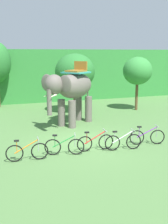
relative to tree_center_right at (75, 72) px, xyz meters
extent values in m
plane|color=#4C753D|center=(-1.65, -6.75, -2.95)|extent=(80.00, 80.00, 0.00)
cube|color=#338438|center=(-1.65, 7.86, -0.67)|extent=(36.00, 6.00, 4.56)
cylinder|color=brown|center=(0.00, 0.00, -2.04)|extent=(0.25, 0.25, 1.82)
ellipsoid|color=#28702D|center=(0.00, 0.00, 0.01)|extent=(2.81, 2.81, 2.55)
cylinder|color=brown|center=(4.69, -0.61, -1.94)|extent=(0.21, 0.21, 2.03)
ellipsoid|color=#338438|center=(4.69, -0.61, 0.01)|extent=(2.17, 2.17, 2.06)
ellipsoid|color=#665E56|center=(-0.96, -3.06, -0.60)|extent=(3.15, 2.88, 1.50)
cylinder|color=#665E56|center=(-1.43, -3.91, -2.15)|extent=(0.44, 0.44, 1.60)
cylinder|color=#665E56|center=(-1.90, -3.31, -2.15)|extent=(0.44, 0.44, 1.60)
cylinder|color=#665E56|center=(-0.01, -2.81, -2.15)|extent=(0.44, 0.44, 1.60)
cylinder|color=#665E56|center=(-0.48, -2.20, -2.15)|extent=(0.44, 0.44, 1.60)
ellipsoid|color=#665E56|center=(-2.54, -4.29, -0.35)|extent=(1.48, 1.46, 1.10)
ellipsoid|color=#665E56|center=(-2.04, -4.68, -0.30)|extent=(0.64, 0.76, 0.96)
ellipsoid|color=#665E56|center=(-2.80, -3.70, -0.30)|extent=(0.64, 0.76, 0.96)
cylinder|color=#665E56|center=(-2.89, -4.56, -1.25)|extent=(0.26, 0.26, 1.40)
cone|color=beige|center=(-2.72, -4.71, -0.90)|extent=(0.52, 0.44, 0.21)
cone|color=beige|center=(-2.99, -4.36, -0.90)|extent=(0.52, 0.44, 0.21)
cube|color=teal|center=(-0.88, -3.00, 0.18)|extent=(1.84, 1.85, 0.08)
cube|color=olive|center=(-0.88, -3.00, 0.27)|extent=(1.42, 1.39, 0.10)
cube|color=olive|center=(-0.48, -2.69, 0.55)|extent=(0.63, 0.77, 0.56)
cylinder|color=#665E56|center=(0.17, -2.19, -1.05)|extent=(0.08, 0.08, 0.90)
torus|color=black|center=(-5.13, -8.12, -2.60)|extent=(0.71, 0.11, 0.71)
torus|color=black|center=(-4.13, -8.20, -2.60)|extent=(0.71, 0.11, 0.71)
cylinder|color=orange|center=(-4.65, -8.16, -2.35)|extent=(0.97, 0.12, 0.54)
cylinder|color=orange|center=(-5.03, -8.13, -2.34)|extent=(0.03, 0.03, 0.52)
cube|color=black|center=(-5.03, -8.13, -2.08)|extent=(0.21, 0.12, 0.06)
cylinder|color=#9E9EA3|center=(-4.18, -8.20, -2.32)|extent=(0.03, 0.03, 0.55)
cylinder|color=#9E9EA3|center=(-4.18, -8.20, -2.05)|extent=(0.07, 0.52, 0.03)
torus|color=black|center=(-3.51, -7.88, -2.60)|extent=(0.70, 0.25, 0.71)
torus|color=black|center=(-2.55, -8.16, -2.60)|extent=(0.70, 0.25, 0.71)
cylinder|color=green|center=(-3.06, -8.02, -2.35)|extent=(0.94, 0.32, 0.54)
cylinder|color=green|center=(-3.42, -7.91, -2.34)|extent=(0.03, 0.03, 0.52)
cube|color=black|center=(-3.42, -7.91, -2.08)|extent=(0.22, 0.15, 0.06)
cylinder|color=#9E9EA3|center=(-2.60, -8.15, -2.32)|extent=(0.03, 0.03, 0.55)
cylinder|color=#9E9EA3|center=(-2.60, -8.15, -2.05)|extent=(0.18, 0.51, 0.03)
torus|color=black|center=(-2.09, -7.94, -2.60)|extent=(0.71, 0.08, 0.71)
torus|color=black|center=(-1.09, -7.98, -2.60)|extent=(0.71, 0.08, 0.71)
cylinder|color=red|center=(-1.61, -7.96, -2.35)|extent=(0.97, 0.09, 0.54)
cylinder|color=red|center=(-1.99, -7.94, -2.34)|extent=(0.03, 0.03, 0.52)
cube|color=black|center=(-1.99, -7.94, -2.08)|extent=(0.20, 0.11, 0.06)
cylinder|color=#9E9EA3|center=(-1.14, -7.98, -2.32)|extent=(0.03, 0.03, 0.55)
cylinder|color=#9E9EA3|center=(-1.14, -7.98, -2.05)|extent=(0.06, 0.52, 0.03)
torus|color=black|center=(-0.88, -8.23, -2.60)|extent=(0.71, 0.14, 0.71)
torus|color=black|center=(0.12, -8.36, -2.60)|extent=(0.71, 0.14, 0.71)
cylinder|color=silver|center=(-0.41, -8.29, -2.35)|extent=(0.97, 0.16, 0.54)
cylinder|color=silver|center=(-0.78, -8.24, -2.34)|extent=(0.03, 0.03, 0.52)
cube|color=black|center=(-0.78, -8.24, -2.08)|extent=(0.21, 0.12, 0.06)
cylinder|color=#9E9EA3|center=(0.07, -8.35, -2.32)|extent=(0.03, 0.03, 0.55)
cylinder|color=#9E9EA3|center=(0.07, -8.35, -2.05)|extent=(0.10, 0.52, 0.03)
torus|color=black|center=(0.57, -7.87, -2.60)|extent=(0.70, 0.23, 0.71)
torus|color=black|center=(1.53, -8.12, -2.60)|extent=(0.70, 0.23, 0.71)
cylinder|color=purple|center=(1.03, -7.99, -2.35)|extent=(0.95, 0.29, 0.54)
cylinder|color=purple|center=(0.66, -7.89, -2.34)|extent=(0.03, 0.03, 0.52)
cube|color=black|center=(0.66, -7.89, -2.08)|extent=(0.22, 0.15, 0.06)
cylinder|color=#9E9EA3|center=(1.48, -8.11, -2.32)|extent=(0.03, 0.03, 0.55)
cylinder|color=#9E9EA3|center=(1.48, -8.11, -2.05)|extent=(0.16, 0.51, 0.03)
camera|label=1|loc=(-6.01, -18.98, 1.35)|focal=44.75mm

